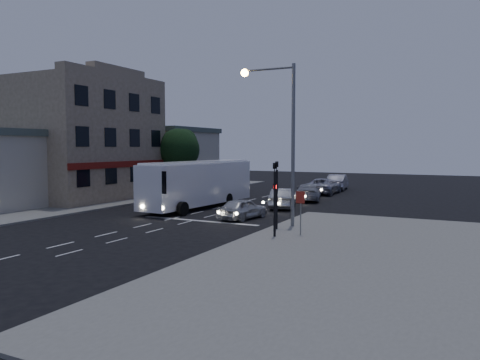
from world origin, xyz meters
The scene contains 17 objects.
ground centered at (0.00, 0.00, 0.00)m, with size 120.00×120.00×0.00m, color black.
sidewalk_near centered at (13.00, -4.00, 0.06)m, with size 12.00×24.00×0.12m, color slate.
sidewalk_far centered at (-13.00, 8.00, 0.06)m, with size 12.00×50.00×0.12m, color slate.
road_markings centered at (1.29, 3.31, 0.00)m, with size 8.00×30.55×0.01m.
tour_bus centered at (-1.23, 7.25, 1.89)m, with size 3.12×11.51×3.49m.
car_suv centered at (4.08, 3.80, 0.67)m, with size 1.57×3.91×1.33m, color silver.
car_sedan_a centered at (4.46, 9.94, 0.74)m, with size 1.56×4.47×1.47m, color #B6B6B6.
car_sedan_b centered at (4.57, 15.47, 0.72)m, with size 2.02×4.98×1.44m, color #96979E.
car_sedan_c centered at (4.12, 21.61, 0.77)m, with size 2.54×5.51×1.53m, color #9B9CAE.
car_extra centered at (4.21, 26.63, 0.82)m, with size 1.74×4.99×1.64m, color #B0B0C0.
traffic_signal_main centered at (7.60, 0.78, 2.42)m, with size 0.25×0.35×4.10m.
traffic_signal_side centered at (8.30, -1.20, 2.42)m, with size 0.18×0.15×4.10m.
regulatory_sign centered at (9.30, -0.24, 1.60)m, with size 0.45×0.12×2.20m.
streetlight centered at (7.34, 2.20, 5.73)m, with size 3.32×0.44×9.00m.
main_building centered at (-13.96, 8.00, 5.16)m, with size 10.12×12.00×11.00m.
low_building_north centered at (-13.50, 20.00, 3.39)m, with size 9.40×9.40×6.50m.
street_tree centered at (-8.21, 15.02, 4.50)m, with size 4.00×4.00×6.20m.
Camera 1 is at (16.92, -22.43, 4.52)m, focal length 35.00 mm.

